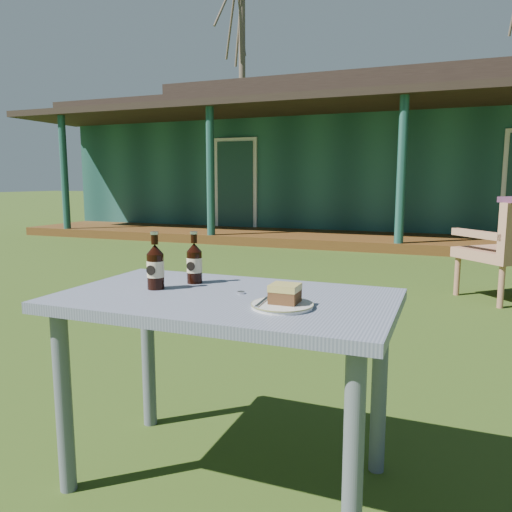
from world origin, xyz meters
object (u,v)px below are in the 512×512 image
at_px(cola_bottle_near, 194,263).
at_px(plate, 282,305).
at_px(cafe_table, 226,322).
at_px(cola_bottle_far, 155,266).
at_px(cake_slice, 285,293).

bearing_deg(cola_bottle_near, plate, -28.42).
bearing_deg(cafe_table, plate, -21.32).
distance_m(plate, cola_bottle_far, 0.55).
height_order(cake_slice, cola_bottle_far, cola_bottle_far).
height_order(plate, cake_slice, cake_slice).
bearing_deg(cake_slice, cola_bottle_far, 171.43).
xyz_separation_m(cafe_table, cola_bottle_near, (-0.21, 0.15, 0.18)).
relative_size(cafe_table, plate, 5.88).
bearing_deg(cola_bottle_far, plate, -9.91).
relative_size(cola_bottle_near, cola_bottle_far, 0.95).
bearing_deg(plate, cafe_table, 158.68).
relative_size(cake_slice, cola_bottle_far, 0.42).
distance_m(cafe_table, plate, 0.29).
relative_size(plate, cake_slice, 2.22).
height_order(cola_bottle_near, cola_bottle_far, cola_bottle_far).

